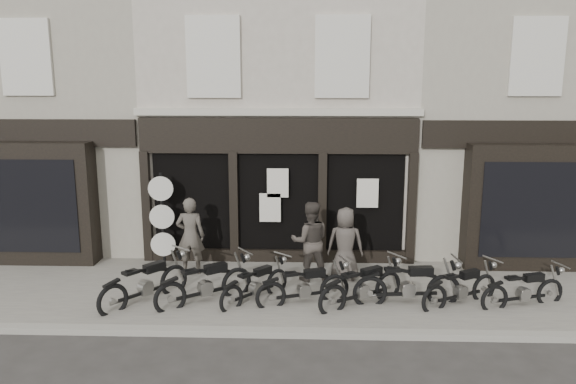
{
  "coord_description": "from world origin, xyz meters",
  "views": [
    {
      "loc": [
        0.75,
        -11.3,
        4.9
      ],
      "look_at": [
        0.31,
        1.6,
        2.26
      ],
      "focal_mm": 35.0,
      "sensor_mm": 36.0,
      "label": 1
    }
  ],
  "objects_px": {
    "motorcycle_3": "(304,290)",
    "advert_sign_post": "(163,224)",
    "motorcycle_4": "(362,290)",
    "man_centre": "(310,241)",
    "motorcycle_5": "(408,288)",
    "man_left": "(190,236)",
    "motorcycle_2": "(256,288)",
    "motorcycle_7": "(524,293)",
    "man_right": "(345,244)",
    "motorcycle_0": "(146,287)",
    "motorcycle_1": "(206,287)",
    "motorcycle_6": "(461,291)"
  },
  "relations": [
    {
      "from": "motorcycle_3",
      "to": "motorcycle_6",
      "type": "distance_m",
      "value": 3.37
    },
    {
      "from": "motorcycle_6",
      "to": "motorcycle_7",
      "type": "height_order",
      "value": "motorcycle_6"
    },
    {
      "from": "motorcycle_3",
      "to": "advert_sign_post",
      "type": "bearing_deg",
      "value": 128.97
    },
    {
      "from": "motorcycle_0",
      "to": "motorcycle_7",
      "type": "bearing_deg",
      "value": -50.84
    },
    {
      "from": "man_centre",
      "to": "man_right",
      "type": "height_order",
      "value": "man_centre"
    },
    {
      "from": "motorcycle_5",
      "to": "man_centre",
      "type": "relative_size",
      "value": 1.23
    },
    {
      "from": "motorcycle_5",
      "to": "advert_sign_post",
      "type": "height_order",
      "value": "advert_sign_post"
    },
    {
      "from": "man_left",
      "to": "man_centre",
      "type": "relative_size",
      "value": 1.0
    },
    {
      "from": "motorcycle_2",
      "to": "motorcycle_3",
      "type": "height_order",
      "value": "motorcycle_3"
    },
    {
      "from": "motorcycle_0",
      "to": "motorcycle_3",
      "type": "relative_size",
      "value": 0.95
    },
    {
      "from": "motorcycle_3",
      "to": "motorcycle_2",
      "type": "bearing_deg",
      "value": 152.94
    },
    {
      "from": "motorcycle_0",
      "to": "advert_sign_post",
      "type": "height_order",
      "value": "advert_sign_post"
    },
    {
      "from": "motorcycle_5",
      "to": "motorcycle_7",
      "type": "distance_m",
      "value": 2.45
    },
    {
      "from": "motorcycle_4",
      "to": "man_right",
      "type": "relative_size",
      "value": 1.11
    },
    {
      "from": "motorcycle_4",
      "to": "man_left",
      "type": "relative_size",
      "value": 1.02
    },
    {
      "from": "motorcycle_3",
      "to": "motorcycle_5",
      "type": "distance_m",
      "value": 2.24
    },
    {
      "from": "man_centre",
      "to": "motorcycle_3",
      "type": "bearing_deg",
      "value": 80.82
    },
    {
      "from": "man_right",
      "to": "advert_sign_post",
      "type": "height_order",
      "value": "advert_sign_post"
    },
    {
      "from": "motorcycle_0",
      "to": "motorcycle_2",
      "type": "relative_size",
      "value": 1.17
    },
    {
      "from": "motorcycle_1",
      "to": "man_centre",
      "type": "xyz_separation_m",
      "value": [
        2.27,
        1.41,
        0.64
      ]
    },
    {
      "from": "man_right",
      "to": "advert_sign_post",
      "type": "xyz_separation_m",
      "value": [
        -4.59,
        0.75,
        0.24
      ]
    },
    {
      "from": "motorcycle_1",
      "to": "motorcycle_3",
      "type": "distance_m",
      "value": 2.14
    },
    {
      "from": "man_centre",
      "to": "man_right",
      "type": "xyz_separation_m",
      "value": [
        0.84,
        0.06,
        -0.08
      ]
    },
    {
      "from": "motorcycle_6",
      "to": "man_centre",
      "type": "bearing_deg",
      "value": 128.32
    },
    {
      "from": "motorcycle_2",
      "to": "man_right",
      "type": "xyz_separation_m",
      "value": [
        2.03,
        1.32,
        0.62
      ]
    },
    {
      "from": "man_left",
      "to": "man_centre",
      "type": "bearing_deg",
      "value": 171.78
    },
    {
      "from": "motorcycle_0",
      "to": "motorcycle_1",
      "type": "height_order",
      "value": "motorcycle_1"
    },
    {
      "from": "motorcycle_2",
      "to": "man_left",
      "type": "relative_size",
      "value": 0.86
    },
    {
      "from": "motorcycle_7",
      "to": "man_right",
      "type": "xyz_separation_m",
      "value": [
        -3.72,
        1.45,
        0.62
      ]
    },
    {
      "from": "motorcycle_4",
      "to": "man_centre",
      "type": "xyz_separation_m",
      "value": [
        -1.12,
        1.43,
        0.66
      ]
    },
    {
      "from": "motorcycle_3",
      "to": "advert_sign_post",
      "type": "relative_size",
      "value": 0.8
    },
    {
      "from": "motorcycle_4",
      "to": "motorcycle_3",
      "type": "bearing_deg",
      "value": 145.03
    },
    {
      "from": "motorcycle_7",
      "to": "man_centre",
      "type": "xyz_separation_m",
      "value": [
        -4.56,
        1.39,
        0.7
      ]
    },
    {
      "from": "man_centre",
      "to": "motorcycle_4",
      "type": "bearing_deg",
      "value": 124.03
    },
    {
      "from": "motorcycle_4",
      "to": "man_centre",
      "type": "height_order",
      "value": "man_centre"
    },
    {
      "from": "motorcycle_3",
      "to": "motorcycle_4",
      "type": "distance_m",
      "value": 1.24
    },
    {
      "from": "motorcycle_3",
      "to": "motorcycle_1",
      "type": "bearing_deg",
      "value": 160.69
    },
    {
      "from": "motorcycle_6",
      "to": "motorcycle_3",
      "type": "bearing_deg",
      "value": 151.83
    },
    {
      "from": "motorcycle_2",
      "to": "man_centre",
      "type": "bearing_deg",
      "value": -2.49
    },
    {
      "from": "motorcycle_3",
      "to": "motorcycle_0",
      "type": "bearing_deg",
      "value": 160.78
    },
    {
      "from": "motorcycle_0",
      "to": "motorcycle_2",
      "type": "bearing_deg",
      "value": -47.18
    },
    {
      "from": "motorcycle_7",
      "to": "motorcycle_3",
      "type": "bearing_deg",
      "value": 162.88
    },
    {
      "from": "motorcycle_2",
      "to": "motorcycle_3",
      "type": "relative_size",
      "value": 0.81
    },
    {
      "from": "motorcycle_5",
      "to": "man_left",
      "type": "relative_size",
      "value": 1.23
    },
    {
      "from": "motorcycle_2",
      "to": "motorcycle_7",
      "type": "xyz_separation_m",
      "value": [
        5.75,
        -0.13,
        0.0
      ]
    },
    {
      "from": "motorcycle_7",
      "to": "advert_sign_post",
      "type": "distance_m",
      "value": 8.64
    },
    {
      "from": "motorcycle_2",
      "to": "man_right",
      "type": "height_order",
      "value": "man_right"
    },
    {
      "from": "motorcycle_5",
      "to": "man_left",
      "type": "height_order",
      "value": "man_left"
    },
    {
      "from": "motorcycle_5",
      "to": "man_left",
      "type": "xyz_separation_m",
      "value": [
        -5.06,
        1.73,
        0.63
      ]
    },
    {
      "from": "motorcycle_6",
      "to": "motorcycle_4",
      "type": "bearing_deg",
      "value": 153.17
    }
  ]
}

